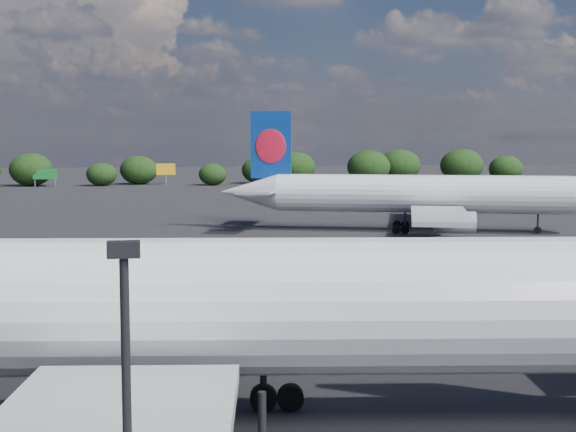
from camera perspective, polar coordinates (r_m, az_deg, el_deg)
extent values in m
plane|color=black|center=(92.88, -14.84, -2.22)|extent=(500.00, 500.00, 0.00)
cylinder|color=silver|center=(32.75, -5.74, -6.39)|extent=(42.58, 11.55, 5.56)
cube|color=#ADB1B6|center=(47.40, -7.07, -4.85)|extent=(10.33, 23.03, 0.61)
cylinder|color=red|center=(42.61, -10.80, -8.09)|extent=(5.93, 3.77, 3.00)
cube|color=#ADB1B6|center=(42.43, -10.82, -7.07)|extent=(2.47, 0.68, 1.33)
cylinder|color=black|center=(30.53, -1.85, -14.87)|extent=(0.35, 0.35, 2.78)
cylinder|color=black|center=(36.85, -1.76, -11.24)|extent=(0.35, 0.35, 2.78)
cylinder|color=black|center=(37.17, -1.75, -12.80)|extent=(1.28, 0.67, 1.22)
cylinder|color=black|center=(37.18, 0.18, -12.79)|extent=(1.28, 0.67, 1.22)
cylinder|color=silver|center=(106.53, 9.42, 1.57)|extent=(37.54, 16.49, 4.98)
sphere|color=silver|center=(108.50, 19.47, 1.40)|extent=(6.28, 6.28, 4.98)
cone|color=silver|center=(108.59, -2.76, 1.71)|extent=(9.12, 7.21, 4.98)
cube|color=navy|center=(107.80, -1.21, 5.08)|extent=(5.36, 2.17, 8.97)
ellipsoid|color=red|center=(107.51, -1.24, 4.99)|extent=(4.04, 1.49, 4.58)
ellipsoid|color=red|center=(108.10, -1.19, 4.99)|extent=(4.04, 1.49, 4.58)
cube|color=#ADB1B6|center=(102.82, -2.27, 1.72)|extent=(6.12, 7.08, 0.30)
cube|color=#ADB1B6|center=(113.58, -1.24, 2.09)|extent=(6.12, 7.08, 0.30)
cube|color=#ADB1B6|center=(93.81, 10.75, 0.03)|extent=(12.34, 20.96, 0.55)
cube|color=#ADB1B6|center=(119.61, 10.27, 1.22)|extent=(12.34, 20.96, 0.55)
cylinder|color=#ADB1B6|center=(98.98, 11.78, -0.46)|extent=(5.57, 4.10, 2.69)
cube|color=#ADB1B6|center=(98.91, 11.78, -0.05)|extent=(2.18, 0.96, 1.20)
cylinder|color=#ADB1B6|center=(114.83, 11.33, 0.38)|extent=(5.57, 4.10, 2.69)
cube|color=#ADB1B6|center=(114.77, 11.34, 0.72)|extent=(2.18, 0.96, 1.20)
cylinder|color=black|center=(103.84, 8.32, -0.45)|extent=(0.35, 0.35, 2.49)
cylinder|color=black|center=(103.94, 8.31, -0.97)|extent=(1.18, 0.77, 1.10)
cylinder|color=black|center=(103.95, 7.71, -0.96)|extent=(1.18, 0.77, 1.10)
cylinder|color=black|center=(109.78, 8.33, -0.12)|extent=(0.35, 0.35, 2.49)
cylinder|color=black|center=(109.88, 8.32, -0.61)|extent=(1.18, 0.77, 1.10)
cylinder|color=black|center=(109.89, 7.75, -0.61)|extent=(1.18, 0.77, 1.10)
cylinder|color=black|center=(108.11, 17.34, -0.43)|extent=(0.30, 0.30, 2.49)
cylinder|color=black|center=(108.22, 17.32, -0.96)|extent=(0.96, 0.61, 0.90)
cube|color=black|center=(13.78, -11.61, -2.34)|extent=(0.55, 0.30, 0.28)
cube|color=#125C23|center=(209.55, -16.89, 2.87)|extent=(6.00, 0.30, 2.60)
cylinder|color=gray|center=(209.99, -17.55, 2.25)|extent=(0.20, 0.20, 2.00)
cylinder|color=gray|center=(209.36, -16.20, 2.28)|extent=(0.20, 0.20, 2.00)
cube|color=gold|center=(213.84, -8.68, 3.31)|extent=(5.00, 0.30, 3.00)
cylinder|color=gray|center=(213.97, -8.67, 2.57)|extent=(0.30, 0.30, 2.50)
ellipsoid|color=black|center=(214.15, -17.81, 3.17)|extent=(10.98, 9.29, 8.45)
ellipsoid|color=black|center=(210.35, -13.12, 2.91)|extent=(7.70, 6.52, 5.93)
ellipsoid|color=black|center=(215.12, -10.57, 3.23)|extent=(9.80, 8.29, 7.54)
ellipsoid|color=black|center=(208.54, -5.38, 2.96)|extent=(7.31, 6.19, 5.63)
ellipsoid|color=black|center=(215.29, -2.08, 3.27)|extent=(9.31, 7.88, 7.16)
ellipsoid|color=black|center=(215.98, 0.52, 3.47)|extent=(11.10, 9.39, 8.54)
ellipsoid|color=black|center=(215.81, 5.76, 3.49)|extent=(11.66, 9.87, 8.97)
ellipsoid|color=black|center=(225.45, 7.94, 3.57)|extent=(11.82, 10.00, 9.09)
ellipsoid|color=black|center=(226.97, 12.25, 3.53)|extent=(12.03, 10.18, 9.25)
ellipsoid|color=black|center=(230.95, 15.24, 3.26)|extent=(9.57, 8.10, 7.37)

